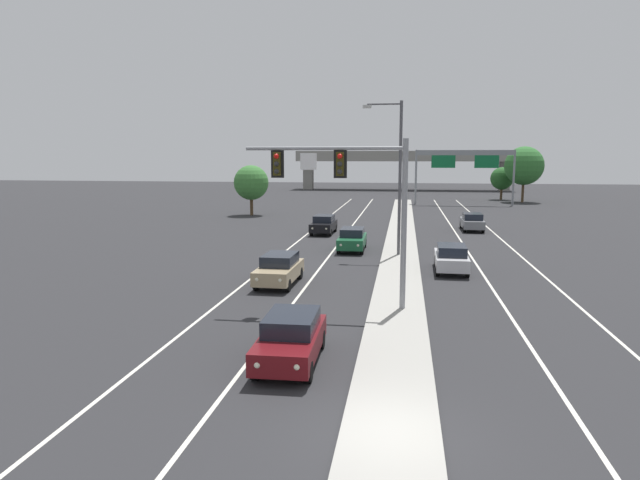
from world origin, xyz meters
TOP-DOWN VIEW (x-y plane):
  - ground_plane at (0.00, 0.00)m, footprint 260.00×260.00m
  - median_island at (0.00, 18.00)m, footprint 2.40×110.00m
  - lane_stripe_oncoming_center at (-4.70, 25.00)m, footprint 0.14×100.00m
  - lane_stripe_receding_center at (4.70, 25.00)m, footprint 0.14×100.00m
  - edge_stripe_left at (-8.00, 25.00)m, footprint 0.14×100.00m
  - edge_stripe_right at (8.00, 25.00)m, footprint 0.14×100.00m
  - overhead_signal_mast at (-1.97, 11.09)m, footprint 6.91×0.44m
  - street_lamp_median at (-0.34, 24.60)m, footprint 2.58×0.28m
  - car_oncoming_darkred at (-3.32, 4.46)m, footprint 1.90×4.50m
  - car_oncoming_tan at (-6.16, 15.40)m, footprint 1.88×4.49m
  - car_oncoming_green at (-3.39, 26.60)m, footprint 1.85×4.48m
  - car_oncoming_black at (-6.63, 34.95)m, footprint 1.89×4.50m
  - car_receding_silver at (2.96, 20.05)m, footprint 1.89×4.50m
  - car_receding_grey at (6.27, 38.95)m, footprint 1.84×4.48m
  - highway_sign_gantry at (8.20, 66.35)m, footprint 13.28×0.42m
  - overpass_bridge at (0.00, 100.39)m, footprint 42.40×6.40m
  - tree_far_right_c at (14.87, 76.81)m, footprint 3.44×3.44m
  - tree_far_right_b at (17.18, 72.53)m, footprint 5.56×5.56m
  - tree_far_left_c at (-16.88, 48.88)m, footprint 3.90×3.90m

SIDE VIEW (x-z plane):
  - ground_plane at x=0.00m, z-range 0.00..0.00m
  - lane_stripe_oncoming_center at x=-4.70m, z-range 0.00..0.01m
  - lane_stripe_receding_center at x=4.70m, z-range 0.00..0.01m
  - edge_stripe_left at x=-8.00m, z-range 0.00..0.01m
  - edge_stripe_right at x=8.00m, z-range 0.00..0.01m
  - median_island at x=0.00m, z-range 0.00..0.15m
  - car_oncoming_darkred at x=-3.32m, z-range 0.03..1.61m
  - car_oncoming_tan at x=-6.16m, z-range 0.03..1.61m
  - car_oncoming_green at x=-3.39m, z-range 0.03..1.61m
  - car_oncoming_black at x=-6.63m, z-range 0.03..1.61m
  - car_receding_silver at x=2.96m, z-range 0.03..1.61m
  - car_receding_grey at x=6.27m, z-range 0.03..1.61m
  - tree_far_right_c at x=14.87m, z-range 0.76..5.74m
  - tree_far_left_c at x=-16.88m, z-range 0.86..6.49m
  - tree_far_right_b at x=17.18m, z-range 1.23..9.28m
  - overhead_signal_mast at x=-1.97m, z-range 1.72..8.92m
  - overpass_bridge at x=0.00m, z-range 1.96..9.61m
  - street_lamp_median at x=-0.34m, z-range 0.79..10.79m
  - highway_sign_gantry at x=8.20m, z-range 2.41..9.91m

